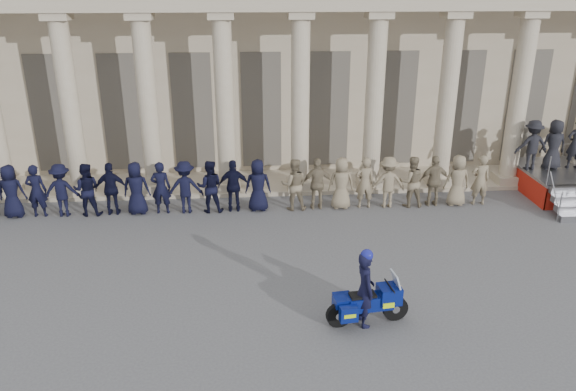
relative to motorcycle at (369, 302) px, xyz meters
The scene contains 5 objects.
ground 2.22m from the motorcycle, 168.05° to the left, with size 90.00×90.00×0.00m, color #4D4D50.
building 15.85m from the motorcycle, 97.90° to the left, with size 40.00×12.50×9.00m.
officer_rank 8.04m from the motorcycle, 122.79° to the left, with size 19.36×0.67×1.78m.
motorcycle is the anchor object (origin of this frame).
rider 0.41m from the motorcycle, behind, with size 0.51×0.70×1.88m.
Camera 1 is at (-0.46, -11.14, 7.42)m, focal length 35.00 mm.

